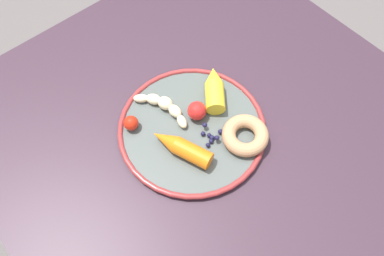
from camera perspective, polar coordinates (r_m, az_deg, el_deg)
The scene contains 10 objects.
ground_plane at distance 1.58m, azimuth 2.11°, elevation -14.22°, with size 6.00×6.00×0.00m, color #5C5654.
dining_table at distance 0.94m, azimuth 3.45°, elevation -3.36°, with size 1.05×0.96×0.77m.
plate at distance 0.85m, azimuth -0.00°, elevation -0.10°, with size 0.33×0.33×0.02m.
banana at distance 0.87m, azimuth -4.24°, elevation 3.34°, with size 0.15×0.07×0.03m.
carrot_orange at distance 0.80m, azimuth -1.63°, elevation -2.91°, with size 0.14×0.08×0.04m.
carrot_yellow at distance 0.88m, azimuth 3.37°, elevation 5.94°, with size 0.12×0.11×0.04m.
donut at distance 0.83m, azimuth 7.96°, elevation -1.08°, with size 0.10×0.10×0.03m, color tan.
blueberry_pile at distance 0.83m, azimuth 2.86°, elevation -1.09°, with size 0.05×0.05×0.02m.
tomato_near at distance 0.85m, azimuth 0.74°, elevation 2.59°, with size 0.04×0.04×0.04m, color red.
tomato_mid at distance 0.85m, azimuth -9.11°, elevation 0.73°, with size 0.03×0.03×0.03m, color red.
Camera 1 is at (-0.27, 0.31, 1.52)m, focal length 35.68 mm.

